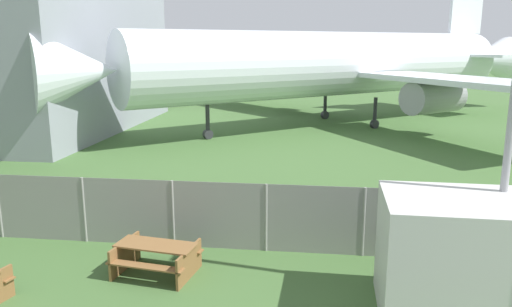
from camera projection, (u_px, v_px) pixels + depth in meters
The scene contains 4 objects.
perimeter_fence at pixel (266, 218), 13.22m from camera, with size 56.07×0.07×1.86m.
airplane at pixel (339, 64), 33.25m from camera, with size 32.11×27.54×12.43m.
portable_cabin at pixel (489, 260), 9.95m from camera, with size 4.25×2.40×2.48m.
picnic_bench_open_grass at pixel (156, 255), 11.99m from camera, with size 2.10×1.67×0.76m.
Camera 1 is at (1.33, -2.38, 5.47)m, focal length 35.00 mm.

